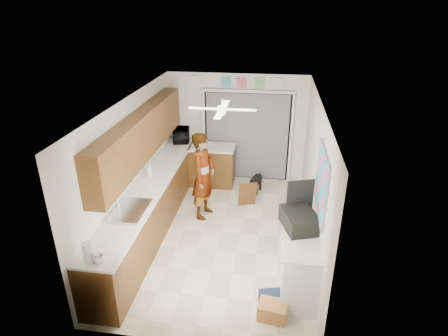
{
  "coord_description": "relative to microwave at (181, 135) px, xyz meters",
  "views": [
    {
      "loc": [
        0.89,
        -5.82,
        4.01
      ],
      "look_at": [
        0.0,
        0.4,
        1.15
      ],
      "focal_mm": 30.0,
      "sensor_mm": 36.0,
      "label": 1
    }
  ],
  "objects": [
    {
      "name": "cup",
      "position": [
        0.04,
        -4.49,
        -0.1
      ],
      "size": [
        0.18,
        0.18,
        0.11
      ],
      "primitive_type": "imported",
      "rotation": [
        0.0,
        0.0,
        -0.36
      ],
      "color": "white",
      "rests_on": "left_countertop"
    },
    {
      "name": "faucet",
      "position": [
        -0.21,
        -3.24,
        -0.04
      ],
      "size": [
        0.03,
        0.03,
        0.22
      ],
      "primitive_type": "cylinder",
      "color": "silver",
      "rests_on": "left_countertop"
    },
    {
      "name": "curtain_panel",
      "position": [
        1.52,
        0.19,
        -0.04
      ],
      "size": [
        1.9,
        0.03,
        2.05
      ],
      "primitive_type": "cube",
      "color": "gray",
      "rests_on": "wall_back"
    },
    {
      "name": "wall_back",
      "position": [
        1.27,
        0.26,
        0.16
      ],
      "size": [
        3.2,
        0.0,
        3.2
      ],
      "primitive_type": "plane",
      "rotation": [
        1.57,
        0.0,
        0.0
      ],
      "color": "silver",
      "rests_on": "ground"
    },
    {
      "name": "abstract_painting",
      "position": [
        2.85,
        -3.24,
        0.56
      ],
      "size": [
        0.03,
        1.15,
        0.95
      ],
      "primitive_type": "cube",
      "color": "#E35388",
      "rests_on": "wall_right"
    },
    {
      "name": "sink_basin",
      "position": [
        -0.02,
        -3.24,
        -0.14
      ],
      "size": [
        0.5,
        0.76,
        0.06
      ],
      "primitive_type": "cube",
      "color": "silver",
      "rests_on": "left_countertop"
    },
    {
      "name": "peninsula_base",
      "position": [
        0.77,
        -0.24,
        -0.64
      ],
      "size": [
        1.0,
        0.6,
        0.9
      ],
      "primitive_type": "cube",
      "color": "brown",
      "rests_on": "floor"
    },
    {
      "name": "header_frame_2",
      "position": [
        1.37,
        0.23,
        1.21
      ],
      "size": [
        0.22,
        0.02,
        0.22
      ],
      "primitive_type": "cube",
      "color": "#D75071",
      "rests_on": "wall_back"
    },
    {
      "name": "floor",
      "position": [
        1.27,
        -2.24,
        -1.09
      ],
      "size": [
        5.0,
        5.0,
        0.0
      ],
      "primitive_type": "plane",
      "color": "beige",
      "rests_on": "ground"
    },
    {
      "name": "ceiling",
      "position": [
        1.27,
        -2.24,
        1.41
      ],
      "size": [
        5.0,
        5.0,
        0.0
      ],
      "primitive_type": "plane",
      "rotation": [
        3.14,
        0.0,
        0.0
      ],
      "color": "white",
      "rests_on": "ground"
    },
    {
      "name": "header_frame_4",
      "position": [
        2.17,
        0.23,
        1.21
      ],
      "size": [
        0.22,
        0.02,
        0.22
      ],
      "primitive_type": "cube",
      "color": "white",
      "rests_on": "wall_back"
    },
    {
      "name": "man",
      "position": [
        0.85,
        -1.67,
        -0.22
      ],
      "size": [
        0.56,
        0.72,
        1.75
      ],
      "primitive_type": "imported",
      "rotation": [
        0.0,
        0.0,
        1.33
      ],
      "color": "white",
      "rests_on": "floor"
    },
    {
      "name": "suitcase_lid",
      "position": [
        2.59,
        -3.03,
        0.23
      ],
      "size": [
        0.41,
        0.16,
        0.5
      ],
      "primitive_type": "cube",
      "rotation": [
        0.0,
        0.0,
        0.32
      ],
      "color": "black",
      "rests_on": "suitcase"
    },
    {
      "name": "right_counter_base",
      "position": [
        2.62,
        -3.44,
        -0.64
      ],
      "size": [
        0.5,
        1.4,
        0.9
      ],
      "primitive_type": "cube",
      "color": "white",
      "rests_on": "floor"
    },
    {
      "name": "suitcase",
      "position": [
        2.59,
        -3.32,
        -0.02
      ],
      "size": [
        0.61,
        0.71,
        0.26
      ],
      "primitive_type": "cube",
      "rotation": [
        0.0,
        0.0,
        0.32
      ],
      "color": "black",
      "rests_on": "right_counter_top"
    },
    {
      "name": "peninsula_top",
      "position": [
        0.77,
        -0.24,
        -0.17
      ],
      "size": [
        1.04,
        0.64,
        0.04
      ],
      "primitive_type": "cube",
      "color": "white",
      "rests_on": "peninsula_base"
    },
    {
      "name": "ceiling_fan",
      "position": [
        1.27,
        -2.04,
        1.23
      ],
      "size": [
        1.14,
        1.14,
        0.24
      ],
      "primitive_type": "cube",
      "color": "white",
      "rests_on": "ceiling"
    },
    {
      "name": "header_frame_3",
      "position": [
        1.77,
        0.23,
        1.21
      ],
      "size": [
        0.22,
        0.02,
        0.22
      ],
      "primitive_type": "cube",
      "color": "#66B36B",
      "rests_on": "wall_back"
    },
    {
      "name": "back_opening_recess",
      "position": [
        1.52,
        0.23,
        -0.04
      ],
      "size": [
        2.0,
        0.06,
        2.1
      ],
      "primitive_type": "cube",
      "color": "black",
      "rests_on": "wall_back"
    },
    {
      "name": "left_base_cabinets",
      "position": [
        -0.03,
        -2.24,
        -0.64
      ],
      "size": [
        0.6,
        4.8,
        0.9
      ],
      "primitive_type": "cube",
      "color": "brown",
      "rests_on": "floor"
    },
    {
      "name": "dog",
      "position": [
        1.81,
        -0.54,
        -0.88
      ],
      "size": [
        0.37,
        0.57,
        0.41
      ],
      "primitive_type": "cube",
      "rotation": [
        0.0,
        0.0,
        -0.29
      ],
      "color": "black",
      "rests_on": "floor"
    },
    {
      "name": "door_trim_right",
      "position": [
        2.54,
        0.2,
        -0.04
      ],
      "size": [
        0.06,
        0.04,
        2.1
      ],
      "primitive_type": "cube",
      "color": "white",
      "rests_on": "wall_back"
    },
    {
      "name": "soap_bottle",
      "position": [
        -0.13,
        -1.94,
        -0.02
      ],
      "size": [
        0.1,
        0.1,
        0.27
      ],
      "primitive_type": "imported",
      "rotation": [
        0.0,
        0.0,
        0.0
      ],
      "color": "silver",
      "rests_on": "left_countertop"
    },
    {
      "name": "wall_front",
      "position": [
        1.27,
        -4.74,
        0.16
      ],
      "size": [
        3.2,
        0.0,
        3.2
      ],
      "primitive_type": "plane",
      "rotation": [
        -1.57,
        0.0,
        0.0
      ],
      "color": "silver",
      "rests_on": "ground"
    },
    {
      "name": "cabinet_door_panel",
      "position": [
        1.68,
        -1.19,
        -0.81
      ],
      "size": [
        0.4,
        0.27,
        0.56
      ],
      "primitive_type": "cube",
      "rotation": [
        0.21,
        0.0,
        0.38
      ],
      "color": "brown",
      "rests_on": "floor"
    },
    {
      "name": "door_trim_head",
      "position": [
        1.52,
        0.2,
        1.03
      ],
      "size": [
        2.1,
        0.04,
        0.06
      ],
      "primitive_type": "cube",
      "color": "white",
      "rests_on": "wall_back"
    },
    {
      "name": "navy_crate",
      "position": [
        2.27,
        -3.98,
        -0.98
      ],
      "size": [
        0.42,
        0.37,
        0.22
      ],
      "primitive_type": "cube",
      "rotation": [
        0.0,
        0.0,
        0.24
      ],
      "color": "#162038",
      "rests_on": "floor"
    },
    {
      "name": "jar_b",
      "position": [
        0.03,
        -4.49,
        -0.09
      ],
      "size": [
        0.1,
        0.1,
        0.13
      ],
      "primitive_type": "cylinder",
      "rotation": [
        0.0,
        0.0,
        -0.14
      ],
      "color": "silver",
      "rests_on": "left_countertop"
    },
    {
      "name": "right_counter_top",
      "position": [
        2.61,
        -3.44,
        -0.17
      ],
      "size": [
        0.54,
        1.44,
        0.04
      ],
      "primitive_type": "cube",
      "color": "white",
      "rests_on": "right_counter_base"
    },
    {
      "name": "left_countertop",
      "position": [
        -0.02,
        -2.24,
        -0.17
      ],
      "size": [
        0.62,
        4.8,
        0.04
      ],
      "primitive_type": "cube",
      "color": "white",
      "rests_on": "left_base_cabinets"
    },
    {
      "name": "microwave",
      "position": [
        0.0,
        0.0,
        0.0
      ],
      "size": [
        0.48,
        0.61,
        0.3
      ],
      "primitive_type": "imported",
      "rotation": [
        0.0,
        0.0,
        1.78
      ],
      "color": "black",
      "rests_on": "left_countertop"
    },
    {
      "name": "door_trim_left",
      "position": [
        0.5,
        0.2,
        -0.04
      ],
      "size": [
        0.06,
        0.04,
        2.1
      ],
      "primitive_type": "cube",
      "color": "white",
      "rests_on": "wall_back"
    },
    {
      "name": "wall_right",
      "position": [
        2.87,
        -2.24,
        0.16
      ],
      "size": [
        0.0,
        5.0,
        5.0
      ],
      "primitive_type": "plane",
      "rotation": [
        1.57,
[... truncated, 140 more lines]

